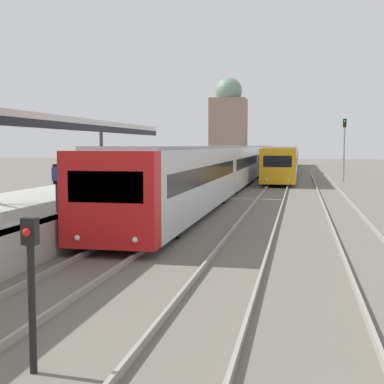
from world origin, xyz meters
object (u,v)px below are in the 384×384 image
(train_far, at_px, (286,158))
(signal_post_near, at_px, (31,279))
(train_near, at_px, (242,161))
(signal_mast_far, at_px, (344,142))
(person_on_platform, at_px, (60,180))

(train_far, xyz_separation_m, signal_post_near, (-1.89, -56.26, -0.36))
(signal_post_near, bearing_deg, train_far, 88.08)
(train_near, height_order, signal_post_near, train_near)
(train_far, bearing_deg, signal_mast_far, -72.79)
(person_on_platform, distance_m, train_far, 48.12)
(train_near, relative_size, signal_post_near, 32.18)
(signal_post_near, bearing_deg, person_on_platform, 112.83)
(person_on_platform, bearing_deg, signal_mast_far, 71.29)
(train_near, height_order, signal_mast_far, signal_mast_far)
(signal_post_near, distance_m, signal_mast_far, 40.37)
(person_on_platform, height_order, signal_post_near, person_on_platform)
(signal_mast_far, bearing_deg, train_near, 173.82)
(train_near, height_order, train_far, train_near)
(person_on_platform, xyz_separation_m, train_far, (5.45, 47.81, -0.37))
(train_near, relative_size, train_far, 1.38)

